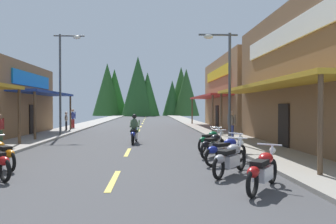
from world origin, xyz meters
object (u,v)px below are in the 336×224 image
motorcycle_parked_right_0 (263,170)px  pedestrian_waiting (231,123)px  motorcycle_parked_right_1 (230,158)px  motorcycle_parked_left_3 (1,153)px  pedestrian_by_shop (0,128)px  motorcycle_parked_right_3 (213,144)px  streetlamp_right (224,71)px  motorcycle_parked_right_4 (210,140)px  pedestrian_browsing (73,118)px  streetlamp_left (64,71)px  motorcycle_parked_right_2 (226,150)px  pedestrian_strolling (66,120)px  rider_cruising_lead (134,131)px

motorcycle_parked_right_0 → pedestrian_waiting: (2.15, 11.07, 0.52)m
motorcycle_parked_right_1 → motorcycle_parked_left_3: 7.07m
pedestrian_by_shop → motorcycle_parked_right_3: bearing=174.3°
streetlamp_right → motorcycle_parked_right_3: (-1.29, -3.73, -3.28)m
motorcycle_parked_right_3 → motorcycle_parked_right_4: (0.19, 1.55, 0.00)m
motorcycle_parked_right_4 → pedestrian_browsing: 16.65m
motorcycle_parked_right_0 → motorcycle_parked_right_3: (-0.15, 5.03, 0.00)m
streetlamp_left → motorcycle_parked_right_1: size_ratio=3.93×
streetlamp_left → pedestrian_waiting: (10.50, -3.01, -3.34)m
streetlamp_left → motorcycle_parked_right_2: 14.10m
motorcycle_parked_right_1 → pedestrian_strolling: pedestrian_strolling is taller
pedestrian_by_shop → pedestrian_waiting: pedestrian_waiting is taller
motorcycle_parked_right_4 → rider_cruising_lead: bearing=88.3°
motorcycle_parked_right_2 → pedestrian_strolling: 17.39m
pedestrian_browsing → pedestrian_waiting: size_ratio=1.02×
motorcycle_parked_right_1 → pedestrian_by_shop: 11.89m
motorcycle_parked_right_1 → pedestrian_by_shop: size_ratio=1.07×
motorcycle_parked_left_3 → pedestrian_browsing: size_ratio=0.90×
motorcycle_parked_left_3 → pedestrian_by_shop: pedestrian_by_shop is taller
motorcycle_parked_right_0 → pedestrian_strolling: bearing=64.3°
pedestrian_waiting → pedestrian_browsing: bearing=-80.8°
motorcycle_parked_right_2 → motorcycle_parked_left_3: same height
motorcycle_parked_right_2 → pedestrian_waiting: 8.04m
motorcycle_parked_right_1 → streetlamp_left: bearing=71.9°
streetlamp_left → pedestrian_strolling: bearing=103.4°
pedestrian_browsing → streetlamp_left: bearing=138.7°
streetlamp_left → pedestrian_waiting: streetlamp_left is taller
streetlamp_right → motorcycle_parked_right_4: streetlamp_right is taller
motorcycle_parked_right_2 → motorcycle_parked_left_3: (-7.24, -0.42, 0.00)m
motorcycle_parked_left_3 → pedestrian_strolling: size_ratio=1.01×
motorcycle_parked_right_3 → pedestrian_by_shop: pedestrian_by_shop is taller
motorcycle_parked_right_4 → streetlamp_left: bearing=87.8°
rider_cruising_lead → pedestrian_browsing: (-5.87, 10.65, 0.38)m
streetlamp_left → pedestrian_browsing: streetlamp_left is taller
motorcycle_parked_right_0 → rider_cruising_lead: rider_cruising_lead is taller
motorcycle_parked_right_1 → motorcycle_parked_left_3: size_ratio=1.09×
pedestrian_waiting → pedestrian_strolling: (-11.46, 7.00, -0.11)m
streetlamp_right → rider_cruising_lead: (-4.62, 0.91, -3.12)m
streetlamp_left → rider_cruising_lead: (4.88, -4.42, -3.70)m
streetlamp_left → pedestrian_strolling: size_ratio=4.33×
motorcycle_parked_right_2 → pedestrian_browsing: (-9.29, 16.96, 0.55)m
streetlamp_right → pedestrian_by_shop: streetlamp_right is taller
motorcycle_parked_left_3 → motorcycle_parked_right_3: bearing=-118.5°
rider_cruising_lead → pedestrian_strolling: rider_cruising_lead is taller
motorcycle_parked_right_1 → pedestrian_browsing: pedestrian_browsing is taller
motorcycle_parked_right_4 → pedestrian_browsing: (-9.39, 13.74, 0.55)m
pedestrian_by_shop → motorcycle_parked_right_2: bearing=166.4°
pedestrian_by_shop → streetlamp_right: bearing=-165.0°
streetlamp_right → pedestrian_waiting: bearing=66.4°
streetlamp_right → motorcycle_parked_right_3: size_ratio=3.23×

